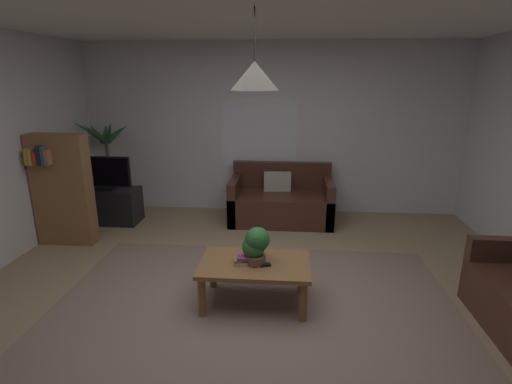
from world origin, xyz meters
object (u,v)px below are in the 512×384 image
Objects in this scene: book_on_table_0 at (243,262)px; coffee_table at (255,269)px; book_on_table_1 at (242,260)px; tv_stand at (108,206)px; bookshelf_corner at (62,189)px; couch_under_window at (281,202)px; remote_on_table_0 at (262,265)px; potted_plant_on_table at (256,245)px; tv at (104,173)px; book_on_table_2 at (244,258)px; potted_palm_corner at (108,166)px; pendant_lamp at (254,76)px.

coffee_table is at bearing 18.59° from book_on_table_0.
tv_stand is (-2.21, 2.00, -0.21)m from book_on_table_1.
bookshelf_corner is (-2.51, 1.19, 0.37)m from coffee_table.
couch_under_window is at bearing 6.33° from tv_stand.
bookshelf_corner reaches higher than couch_under_window.
potted_plant_on_table is (-0.06, 0.07, 0.17)m from remote_on_table_0.
book_on_table_0 is 0.19× the size of tv.
book_on_table_1 is at bearing 179.47° from book_on_table_2.
potted_plant_on_table is at bearing 8.45° from coffee_table.
couch_under_window is 1.64× the size of tv_stand.
book_on_table_0 is 0.11× the size of bookshelf_corner.
potted_palm_corner reaches higher than coffee_table.
book_on_table_1 is at bearing -159.93° from coffee_table.
potted_palm_corner reaches higher than book_on_table_1.
bookshelf_corner is at bearing 152.88° from book_on_table_0.
pendant_lamp is at bearing -91.79° from coffee_table.
pendant_lamp is (-0.00, -0.00, 1.71)m from coffee_table.
book_on_table_1 is at bearing -97.50° from couch_under_window.
coffee_table is at bearing 20.07° from book_on_table_1.
potted_palm_corner is (-0.19, 0.52, 0.47)m from tv_stand.
book_on_table_2 is 0.14× the size of tv_stand.
potted_plant_on_table reaches higher than coffee_table.
book_on_table_1 reaches higher than remote_on_table_0.
potted_palm_corner reaches higher than book_on_table_0.
couch_under_window is at bearing 85.35° from potted_plant_on_table.
bookshelf_corner is 2.24× the size of pendant_lamp.
potted_palm_corner is at bearing 110.46° from tv_stand.
book_on_table_1 is at bearing -27.21° from bookshelf_corner.
bookshelf_corner is at bearing 152.94° from book_on_table_2.
bookshelf_corner is (-0.19, -0.77, 0.47)m from tv_stand.
pendant_lamp reaches higher than tv.
potted_plant_on_table is (0.01, 0.00, 0.24)m from coffee_table.
tv is 0.57m from potted_palm_corner.
book_on_table_2 is 0.77× the size of remote_on_table_0.
book_on_table_2 is 0.36× the size of potted_plant_on_table.
book_on_table_1 is (-0.11, -0.04, 0.11)m from coffee_table.
book_on_table_2 is 1.58m from pendant_lamp.
book_on_table_1 is 0.18m from potted_plant_on_table.
book_on_table_2 is 3.51m from potted_palm_corner.
book_on_table_0 is at bearing -162.32° from potted_plant_on_table.
pendant_lamp is (0.09, 0.04, 1.58)m from book_on_table_2.
couch_under_window is 0.99× the size of potted_palm_corner.
book_on_table_2 is 0.09× the size of bookshelf_corner.
tv is (-2.22, 1.98, 0.32)m from book_on_table_0.
coffee_table is 1.71m from pendant_lamp.
remote_on_table_0 is (0.07, -0.07, 0.08)m from coffee_table.
coffee_table is 8.13× the size of book_on_table_2.
coffee_table is at bearing -171.55° from potted_plant_on_table.
potted_plant_on_table is at bearing -25.36° from bookshelf_corner.
pendant_lamp reaches higher than couch_under_window.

